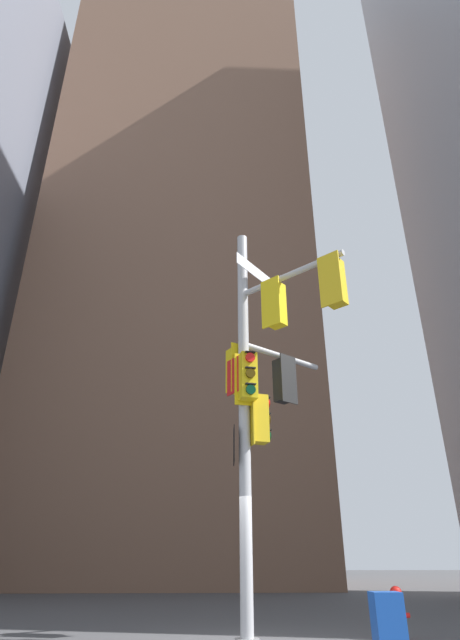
% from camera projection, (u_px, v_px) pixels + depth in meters
% --- Properties ---
extents(building_mid_block, '(17.55, 17.55, 43.69)m').
position_uv_depth(building_mid_block, '(183.00, 275.00, 39.37)').
color(building_mid_block, brown).
rests_on(building_mid_block, ground).
extents(signal_pole_assembly, '(2.35, 3.44, 8.60)m').
position_uv_depth(signal_pole_assembly, '(263.00, 375.00, 10.52)').
color(signal_pole_assembly, '#B2B2B5').
rests_on(signal_pole_assembly, ground).
extents(fire_hydrant, '(0.33, 0.23, 0.92)m').
position_uv_depth(fire_hydrant, '(398.00, 611.00, 9.68)').
color(fire_hydrant, red).
rests_on(fire_hydrant, ground).
extents(newspaper_box, '(0.45, 0.36, 0.96)m').
position_uv_depth(newspaper_box, '(389.00, 628.00, 7.31)').
color(newspaper_box, '#194CB2').
rests_on(newspaper_box, ground).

